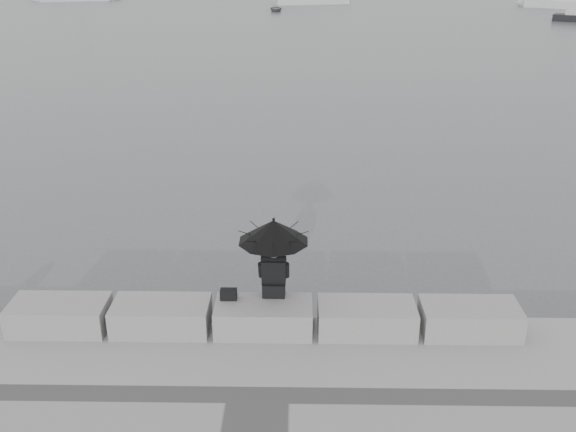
{
  "coord_description": "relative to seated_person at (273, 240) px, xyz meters",
  "views": [
    {
      "loc": [
        0.55,
        -9.56,
        6.42
      ],
      "look_at": [
        0.35,
        3.0,
        1.12
      ],
      "focal_mm": 40.0,
      "sensor_mm": 36.0,
      "label": 1
    }
  ],
  "objects": [
    {
      "name": "dinghy",
      "position": [
        -2.07,
        61.87,
        -1.76
      ],
      "size": [
        2.97,
        1.51,
        0.48
      ],
      "primitive_type": "imported",
      "rotation": [
        0.0,
        0.0,
        0.11
      ],
      "color": "gray",
      "rests_on": "ground"
    },
    {
      "name": "stone_block_far_left",
      "position": [
        -3.56,
        -0.34,
        -1.26
      ],
      "size": [
        1.6,
        0.8,
        0.5
      ],
      "primitive_type": "cube",
      "color": "gray",
      "rests_on": "promenade"
    },
    {
      "name": "sailboat_right",
      "position": [
        29.98,
        66.22,
        -1.49
      ],
      "size": [
        7.94,
        6.72,
        12.9
      ],
      "rotation": [
        0.0,
        0.0,
        -0.63
      ],
      "color": "silver",
      "rests_on": "ground"
    },
    {
      "name": "stone_block_centre",
      "position": [
        -0.16,
        -0.34,
        -1.26
      ],
      "size": [
        1.6,
        0.8,
        0.5
      ],
      "primitive_type": "cube",
      "color": "gray",
      "rests_on": "promenade"
    },
    {
      "name": "bag",
      "position": [
        -0.75,
        -0.18,
        -0.92
      ],
      "size": [
        0.28,
        0.16,
        0.18
      ],
      "primitive_type": "cube",
      "color": "black",
      "rests_on": "stone_block_centre"
    },
    {
      "name": "stone_block_far_right",
      "position": [
        3.24,
        -0.34,
        -1.26
      ],
      "size": [
        1.6,
        0.8,
        0.5
      ],
      "primitive_type": "cube",
      "color": "gray",
      "rests_on": "promenade"
    },
    {
      "name": "seated_person",
      "position": [
        0.0,
        0.0,
        0.0
      ],
      "size": [
        1.17,
        1.17,
        1.39
      ],
      "rotation": [
        0.0,
        0.0,
        -0.02
      ],
      "color": "black",
      "rests_on": "stone_block_centre"
    },
    {
      "name": "stone_block_right",
      "position": [
        1.54,
        -0.34,
        -1.26
      ],
      "size": [
        1.6,
        0.8,
        0.5
      ],
      "primitive_type": "cube",
      "color": "gray",
      "rests_on": "promenade"
    },
    {
      "name": "ground",
      "position": [
        -0.16,
        0.11,
        -2.01
      ],
      "size": [
        360.0,
        360.0,
        0.0
      ],
      "primitive_type": "plane",
      "color": "#4E5154",
      "rests_on": "ground"
    },
    {
      "name": "stone_block_left",
      "position": [
        -1.86,
        -0.34,
        -1.26
      ],
      "size": [
        1.6,
        0.8,
        0.5
      ],
      "primitive_type": "cube",
      "color": "gray",
      "rests_on": "promenade"
    }
  ]
}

